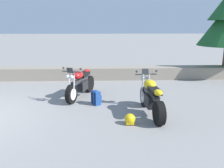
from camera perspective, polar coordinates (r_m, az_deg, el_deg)
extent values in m
cube|color=gray|center=(11.75, -21.56, 2.34)|extent=(36.00, 0.80, 0.55)
cylinder|color=black|center=(7.70, -9.78, -2.43)|extent=(0.34, 0.63, 0.62)
cylinder|color=black|center=(8.96, -5.61, 0.07)|extent=(0.38, 0.64, 0.62)
cylinder|color=silver|center=(7.70, -9.78, -2.43)|extent=(0.28, 0.42, 0.38)
cube|color=black|center=(8.34, -7.41, -0.34)|extent=(0.46, 0.56, 0.34)
cube|color=#2D2D30|center=(8.21, -7.75, 0.85)|extent=(0.50, 1.08, 0.12)
ellipsoid|color=red|center=(8.03, -8.25, 2.14)|extent=(0.49, 0.60, 0.26)
cube|color=black|center=(8.47, -6.84, 2.39)|extent=(0.43, 0.61, 0.12)
ellipsoid|color=red|center=(8.73, -6.04, 3.04)|extent=(0.30, 0.34, 0.16)
cylinder|color=#2D2D30|center=(7.60, -9.73, 2.94)|extent=(0.63, 0.26, 0.04)
sphere|color=silver|center=(7.48, -9.69, 1.66)|extent=(0.13, 0.13, 0.13)
sphere|color=silver|center=(7.54, -10.64, 1.73)|extent=(0.13, 0.13, 0.13)
cube|color=#26282D|center=(7.50, -10.09, 3.25)|extent=(0.22, 0.16, 0.18)
cylinder|color=silver|center=(8.80, -7.18, 0.09)|extent=(0.23, 0.39, 0.11)
cylinder|color=silver|center=(7.61, -9.15, 0.19)|extent=(0.10, 0.17, 0.73)
cylinder|color=silver|center=(7.69, -10.35, 0.29)|extent=(0.10, 0.17, 0.73)
sphere|color=#2D2D30|center=(7.49, -7.57, 3.64)|extent=(0.07, 0.07, 0.07)
sphere|color=#2D2D30|center=(7.76, -11.61, 3.83)|extent=(0.07, 0.07, 0.07)
cylinder|color=black|center=(7.43, 7.86, -2.98)|extent=(0.19, 0.63, 0.62)
cylinder|color=black|center=(6.12, 11.26, -6.91)|extent=(0.23, 0.63, 0.62)
cylinder|color=silver|center=(7.43, 7.86, -2.98)|extent=(0.19, 0.40, 0.38)
cube|color=black|center=(6.69, 9.54, -4.08)|extent=(0.36, 0.50, 0.34)
cube|color=#2D2D30|center=(6.72, 9.38, -2.20)|extent=(0.23, 1.11, 0.12)
ellipsoid|color=yellow|center=(6.81, 9.10, -0.07)|extent=(0.38, 0.55, 0.26)
cube|color=black|center=(6.38, 10.25, -1.65)|extent=(0.31, 0.58, 0.12)
ellipsoid|color=yellow|center=(6.09, 11.09, -2.05)|extent=(0.24, 0.30, 0.16)
cylinder|color=#2D2D30|center=(7.17, 8.21, 2.34)|extent=(0.66, 0.09, 0.04)
sphere|color=silver|center=(7.32, 7.36, 1.48)|extent=(0.13, 0.13, 0.13)
sphere|color=silver|center=(7.35, 8.42, 1.50)|extent=(0.13, 0.13, 0.13)
cube|color=#26282D|center=(7.26, 8.02, 2.96)|extent=(0.21, 0.11, 0.18)
cylinder|color=silver|center=(6.37, 12.00, -5.63)|extent=(0.14, 0.39, 0.11)
cylinder|color=silver|center=(7.27, 7.34, -0.39)|extent=(0.06, 0.17, 0.73)
cylinder|color=silver|center=(7.32, 8.71, -0.35)|extent=(0.06, 0.17, 0.73)
sphere|color=#2D2D30|center=(7.04, 5.96, 3.02)|extent=(0.07, 0.07, 0.07)
sphere|color=#2D2D30|center=(7.20, 10.63, 3.09)|extent=(0.07, 0.07, 0.07)
cube|color=navy|center=(7.53, -3.89, -3.35)|extent=(0.31, 0.35, 0.44)
cube|color=navy|center=(7.60, -3.14, -3.50)|extent=(0.17, 0.23, 0.24)
ellipsoid|color=navy|center=(7.47, -3.92, -1.82)|extent=(0.30, 0.33, 0.08)
cube|color=#10244B|center=(7.54, -4.90, -3.19)|extent=(0.05, 0.06, 0.37)
cube|color=#10244B|center=(7.41, -4.26, -3.50)|extent=(0.05, 0.06, 0.37)
sphere|color=yellow|center=(6.12, 4.34, -8.40)|extent=(0.28, 0.28, 0.28)
ellipsoid|color=black|center=(6.04, 4.43, -8.59)|extent=(0.23, 0.06, 0.12)
cube|color=yellow|center=(6.07, 4.41, -9.28)|extent=(0.20, 0.08, 0.08)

